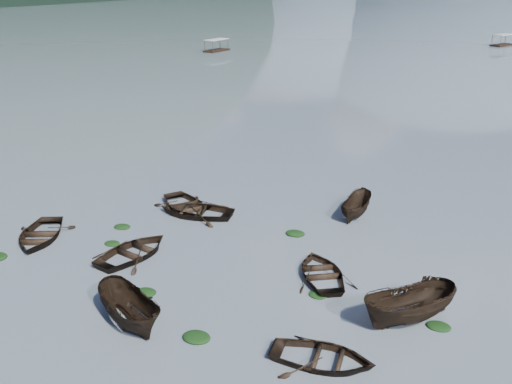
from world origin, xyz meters
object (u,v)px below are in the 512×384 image
at_px(pontoon_centre, 502,46).
at_px(rowboat_3, 322,277).
at_px(rowboat_0, 40,239).
at_px(pontoon_left, 217,51).

bearing_deg(pontoon_centre, rowboat_3, -63.17).
relative_size(rowboat_0, pontoon_left, 0.80).
bearing_deg(rowboat_0, rowboat_3, -17.29).
relative_size(pontoon_left, pontoon_centre, 0.99).
bearing_deg(pontoon_centre, rowboat_0, -71.09).
xyz_separation_m(rowboat_3, pontoon_left, (-46.48, 78.62, 0.00)).
xyz_separation_m(rowboat_0, pontoon_centre, (21.39, 113.97, 0.00)).
bearing_deg(rowboat_3, rowboat_0, -23.91).
xyz_separation_m(rowboat_0, pontoon_left, (-30.38, 80.87, 0.00)).
height_order(rowboat_0, pontoon_left, pontoon_left).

